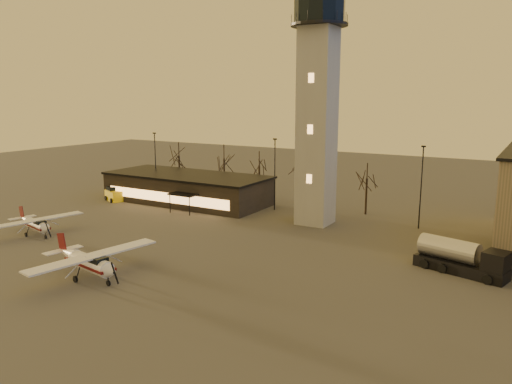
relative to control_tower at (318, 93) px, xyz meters
The scene contains 9 objects.
ground 34.15m from the control_tower, 90.00° to the right, with size 220.00×220.00×0.00m, color #3D3B38.
control_tower is the anchor object (origin of this frame).
terminal 26.24m from the control_tower, behind, with size 25.40×12.20×4.30m.
light_poles 10.97m from the control_tower, 63.48° to the left, with size 58.50×12.25×10.14m.
tree_row 19.48m from the control_tower, 146.24° to the left, with size 37.20×9.20×8.80m.
cessna_front 33.19m from the control_tower, 107.42° to the right, with size 9.80×12.34×3.39m.
cessna_rear 36.69m from the control_tower, 139.71° to the right, with size 8.36×10.47×2.89m.
fuel_truck 26.11m from the control_tower, 27.75° to the right, with size 8.49×4.33×3.03m.
service_cart 36.00m from the control_tower, behind, with size 3.88×3.17×2.18m.
Camera 1 is at (24.83, -26.83, 15.93)m, focal length 35.00 mm.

